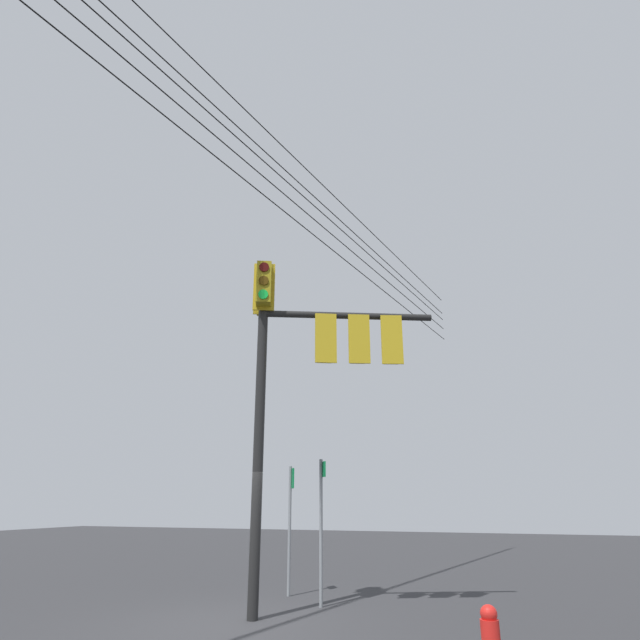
% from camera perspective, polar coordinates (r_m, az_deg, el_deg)
% --- Properties ---
extents(ground_plane, '(60.00, 60.00, 0.00)m').
position_cam_1_polar(ground_plane, '(10.60, -9.77, -29.17)').
color(ground_plane, '#2D2D30').
extents(signal_mast_assembly, '(3.60, 1.96, 6.75)m').
position_cam_1_polar(signal_mast_assembly, '(11.00, -1.58, -3.53)').
color(signal_mast_assembly, black).
rests_on(signal_mast_assembly, ground).
extents(route_sign_primary, '(0.23, 0.34, 2.75)m').
position_cam_1_polar(route_sign_primary, '(13.10, -3.16, -19.70)').
color(route_sign_primary, slate).
rests_on(route_sign_primary, ground).
extents(route_sign_secondary, '(0.23, 0.31, 2.82)m').
position_cam_1_polar(route_sign_secondary, '(11.79, 0.15, -20.06)').
color(route_sign_secondary, slate).
rests_on(route_sign_secondary, ground).
extents(overhead_wire_span, '(4.51, 22.27, 1.99)m').
position_cam_1_polar(overhead_wire_span, '(13.58, -2.86, 13.80)').
color(overhead_wire_span, black).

